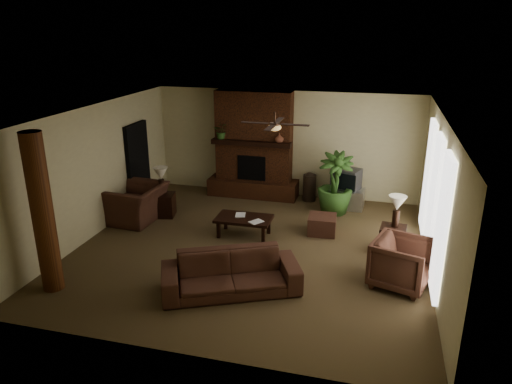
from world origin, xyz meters
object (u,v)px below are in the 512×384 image
(log_column, at_px, (43,214))
(floor_vase, at_px, (310,185))
(tv_stand, at_px, (347,198))
(armchair_left, at_px, (136,198))
(ottoman, at_px, (322,225))
(lamp_left, at_px, (161,175))
(armchair_right, at_px, (402,261))
(side_table_left, at_px, (164,205))
(coffee_table, at_px, (244,220))
(lamp_right, at_px, (397,205))
(floor_plant, at_px, (334,196))
(sofa, at_px, (231,267))
(side_table_right, at_px, (392,240))

(log_column, height_order, floor_vase, log_column)
(tv_stand, bearing_deg, floor_vase, 168.22)
(armchair_left, relative_size, ottoman, 2.17)
(ottoman, distance_m, lamp_left, 3.97)
(armchair_right, relative_size, side_table_left, 1.75)
(coffee_table, bearing_deg, lamp_left, 162.89)
(ottoman, bearing_deg, armchair_right, -49.86)
(floor_vase, xyz_separation_m, lamp_right, (2.11, -2.55, 0.57))
(log_column, relative_size, floor_plant, 1.85)
(sofa, xyz_separation_m, tv_stand, (1.62, 4.57, -0.21))
(sofa, xyz_separation_m, lamp_right, (2.74, 2.31, 0.54))
(floor_vase, height_order, side_table_right, floor_vase)
(sofa, distance_m, lamp_right, 3.62)
(floor_plant, bearing_deg, log_column, -132.27)
(lamp_left, bearing_deg, floor_plant, 16.35)
(sofa, bearing_deg, side_table_right, 15.08)
(floor_plant, bearing_deg, armchair_right, -65.04)
(armchair_left, relative_size, lamp_left, 2.01)
(floor_vase, distance_m, side_table_right, 3.33)
(floor_plant, bearing_deg, side_table_left, -162.70)
(floor_plant, bearing_deg, ottoman, -95.52)
(log_column, relative_size, coffee_table, 2.33)
(side_table_right, bearing_deg, side_table_left, 173.03)
(floor_plant, relative_size, lamp_left, 2.33)
(coffee_table, xyz_separation_m, lamp_left, (-2.25, 0.69, 0.63))
(tv_stand, distance_m, floor_plant, 0.54)
(armchair_right, height_order, side_table_right, armchair_right)
(coffee_table, height_order, tv_stand, tv_stand)
(sofa, xyz_separation_m, floor_vase, (0.63, 4.86, -0.03))
(sofa, height_order, lamp_left, lamp_left)
(tv_stand, height_order, floor_plant, floor_plant)
(floor_vase, bearing_deg, tv_stand, -16.08)
(floor_vase, bearing_deg, lamp_right, -50.35)
(sofa, relative_size, floor_vase, 3.05)
(log_column, xyz_separation_m, ottoman, (4.27, 3.54, -1.20))
(sofa, xyz_separation_m, lamp_left, (-2.67, 2.97, 0.54))
(coffee_table, relative_size, lamp_right, 1.85)
(floor_plant, distance_m, side_table_left, 4.15)
(floor_vase, relative_size, side_table_right, 1.40)
(lamp_left, relative_size, lamp_right, 1.00)
(armchair_left, xyz_separation_m, coffee_table, (2.68, -0.21, -0.20))
(armchair_right, bearing_deg, floor_vase, 46.61)
(coffee_table, distance_m, lamp_left, 2.44)
(armchair_left, xyz_separation_m, floor_vase, (3.73, 2.37, -0.14))
(armchair_right, relative_size, ottoman, 1.61)
(ottoman, bearing_deg, coffee_table, -160.60)
(ottoman, height_order, side_table_right, side_table_right)
(tv_stand, xyz_separation_m, floor_vase, (-0.99, 0.29, 0.18))
(tv_stand, relative_size, lamp_right, 1.31)
(ottoman, xyz_separation_m, lamp_left, (-3.89, 0.12, 0.80))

